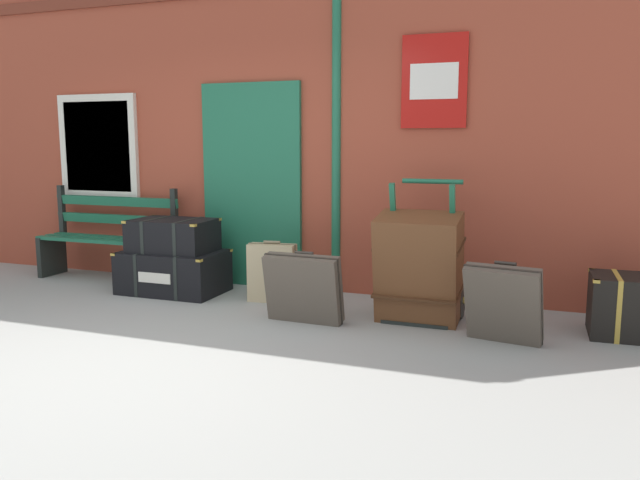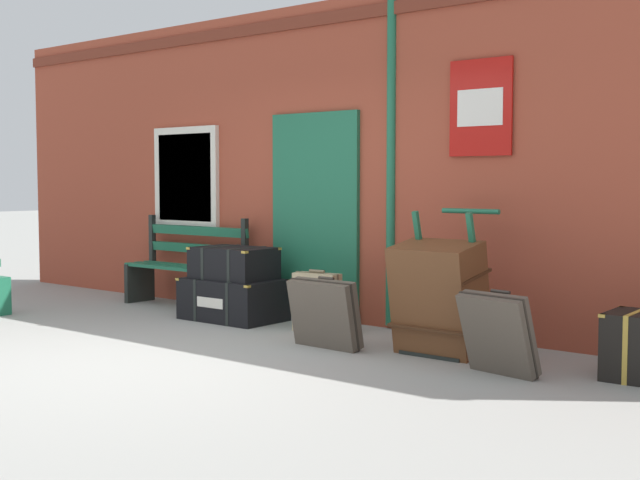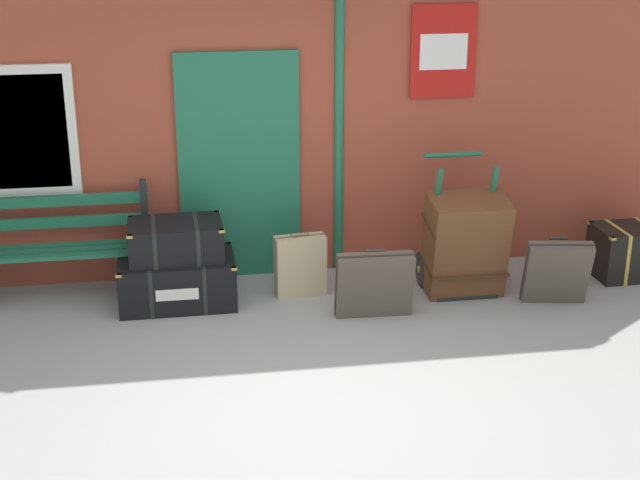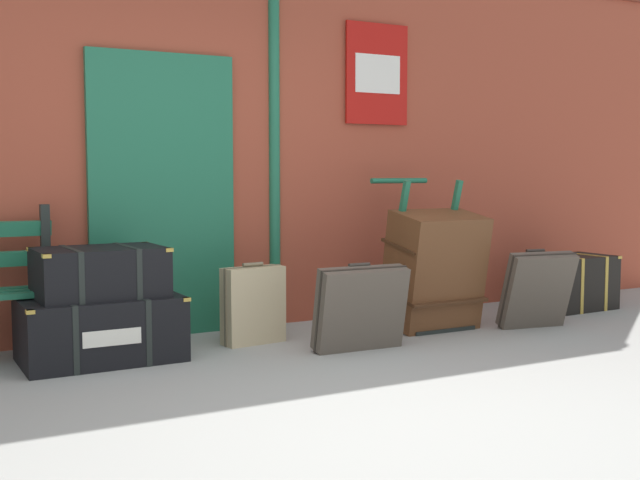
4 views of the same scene
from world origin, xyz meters
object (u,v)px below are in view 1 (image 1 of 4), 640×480
at_px(suitcase_oxblood, 303,288).
at_px(large_brown_trunk, 419,267).
at_px(steamer_trunk_base, 173,272).
at_px(steamer_trunk_middle, 173,235).
at_px(corner_trunk, 637,307).
at_px(platform_bench, 109,239).
at_px(suitcase_cream, 272,273).
at_px(porters_trolley, 423,286).
at_px(suitcase_brown, 503,304).

bearing_deg(suitcase_oxblood, large_brown_trunk, 22.12).
height_order(steamer_trunk_base, steamer_trunk_middle, steamer_trunk_middle).
xyz_separation_m(steamer_trunk_middle, corner_trunk, (4.20, -0.03, -0.34)).
relative_size(platform_bench, corner_trunk, 2.26).
relative_size(steamer_trunk_base, suitcase_cream, 1.72).
height_order(steamer_trunk_middle, large_brown_trunk, large_brown_trunk).
height_order(platform_bench, large_brown_trunk, platform_bench).
distance_m(porters_trolley, suitcase_cream, 1.45).
distance_m(suitcase_brown, suitcase_oxblood, 1.61).
relative_size(platform_bench, suitcase_oxblood, 2.41).
bearing_deg(corner_trunk, steamer_trunk_base, 179.76).
height_order(suitcase_brown, suitcase_oxblood, suitcase_brown).
bearing_deg(corner_trunk, steamer_trunk_middle, 179.65).
xyz_separation_m(steamer_trunk_middle, suitcase_oxblood, (1.64, -0.57, -0.29)).
bearing_deg(corner_trunk, porters_trolley, 179.98).
bearing_deg(porters_trolley, suitcase_cream, 178.78).
height_order(steamer_trunk_middle, suitcase_cream, steamer_trunk_middle).
bearing_deg(steamer_trunk_middle, platform_bench, 164.08).
distance_m(platform_bench, steamer_trunk_base, 1.09).
distance_m(steamer_trunk_base, suitcase_brown, 3.30).
bearing_deg(suitcase_oxblood, porters_trolley, 31.24).
height_order(large_brown_trunk, suitcase_oxblood, large_brown_trunk).
xyz_separation_m(large_brown_trunk, corner_trunk, (1.67, 0.18, -0.23)).
height_order(steamer_trunk_middle, porters_trolley, porters_trolley).
relative_size(suitcase_cream, corner_trunk, 0.83).
height_order(platform_bench, porters_trolley, porters_trolley).
distance_m(porters_trolley, suitcase_oxblood, 1.05).
relative_size(steamer_trunk_base, suitcase_oxblood, 1.53).
xyz_separation_m(suitcase_cream, suitcase_brown, (2.16, -0.58, 0.03)).
bearing_deg(steamer_trunk_base, platform_bench, 163.61).
xyz_separation_m(steamer_trunk_base, large_brown_trunk, (2.54, -0.20, 0.26)).
xyz_separation_m(platform_bench, steamer_trunk_base, (1.02, -0.30, -0.23)).
height_order(steamer_trunk_base, suitcase_oxblood, suitcase_oxblood).
distance_m(steamer_trunk_middle, porters_trolley, 2.55).
bearing_deg(steamer_trunk_base, suitcase_cream, 0.73).
xyz_separation_m(platform_bench, suitcase_oxblood, (2.66, -0.86, -0.15)).
bearing_deg(platform_bench, porters_trolley, -5.09).
relative_size(platform_bench, large_brown_trunk, 1.70).
distance_m(platform_bench, suitcase_oxblood, 2.80).
bearing_deg(steamer_trunk_base, large_brown_trunk, -4.42).
distance_m(steamer_trunk_base, porters_trolley, 2.54).
bearing_deg(platform_bench, suitcase_brown, -11.45).
relative_size(large_brown_trunk, suitcase_cream, 1.59).
relative_size(steamer_trunk_base, corner_trunk, 1.44).
relative_size(steamer_trunk_base, steamer_trunk_middle, 1.23).
height_order(porters_trolley, suitcase_cream, porters_trolley).
relative_size(platform_bench, porters_trolley, 1.36).
distance_m(steamer_trunk_middle, large_brown_trunk, 2.54).
distance_m(suitcase_cream, corner_trunk, 3.12).
relative_size(suitcase_brown, suitcase_oxblood, 0.95).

